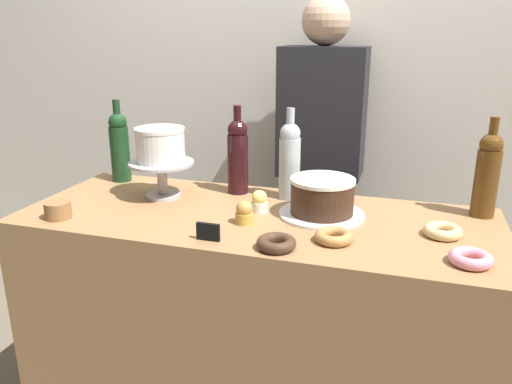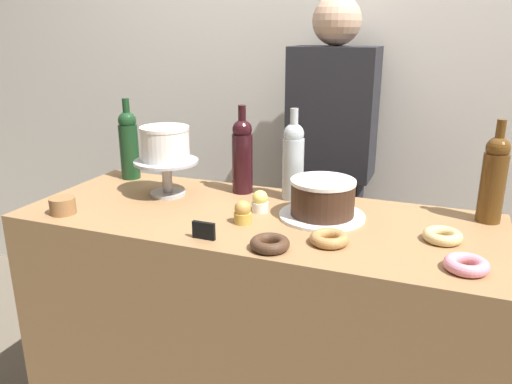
{
  "view_description": "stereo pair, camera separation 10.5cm",
  "coord_description": "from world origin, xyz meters",
  "px_view_note": "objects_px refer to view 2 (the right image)",
  "views": [
    {
      "loc": [
        0.46,
        -1.49,
        1.46
      ],
      "look_at": [
        0.0,
        0.0,
        0.96
      ],
      "focal_mm": 35.51,
      "sensor_mm": 36.0,
      "label": 1
    },
    {
      "loc": [
        0.56,
        -1.45,
        1.46
      ],
      "look_at": [
        0.0,
        0.0,
        0.96
      ],
      "focal_mm": 35.51,
      "sensor_mm": 36.0,
      "label": 2
    }
  ],
  "objects_px": {
    "cake_stand_pedestal": "(167,171)",
    "wine_bottle_green": "(129,144)",
    "wine_bottle_amber": "(494,178)",
    "chocolate_round_cake": "(323,197)",
    "cupcake_lemon": "(261,202)",
    "cookie_stack": "(63,206)",
    "wine_bottle_dark_red": "(242,155)",
    "donut_chocolate": "(270,244)",
    "donut_pink": "(466,265)",
    "donut_maple": "(329,239)",
    "barista_figure": "(330,177)",
    "white_layer_cake": "(165,144)",
    "cupcake_caramel": "(243,212)",
    "price_sign_chalkboard": "(204,231)",
    "wine_bottle_clear": "(293,160)",
    "donut_glazed": "(443,236)"
  },
  "relations": [
    {
      "from": "cake_stand_pedestal",
      "to": "donut_maple",
      "type": "xyz_separation_m",
      "value": [
        0.66,
        -0.23,
        -0.07
      ]
    },
    {
      "from": "donut_glazed",
      "to": "barista_figure",
      "type": "distance_m",
      "value": 0.84
    },
    {
      "from": "donut_chocolate",
      "to": "donut_glazed",
      "type": "height_order",
      "value": "same"
    },
    {
      "from": "cake_stand_pedestal",
      "to": "donut_chocolate",
      "type": "distance_m",
      "value": 0.61
    },
    {
      "from": "chocolate_round_cake",
      "to": "cupcake_caramel",
      "type": "distance_m",
      "value": 0.26
    },
    {
      "from": "cupcake_caramel",
      "to": "donut_glazed",
      "type": "xyz_separation_m",
      "value": [
        0.59,
        0.07,
        -0.02
      ]
    },
    {
      "from": "wine_bottle_dark_red",
      "to": "donut_chocolate",
      "type": "xyz_separation_m",
      "value": [
        0.27,
        -0.45,
        -0.13
      ]
    },
    {
      "from": "wine_bottle_green",
      "to": "donut_pink",
      "type": "relative_size",
      "value": 2.91
    },
    {
      "from": "donut_pink",
      "to": "donut_maple",
      "type": "xyz_separation_m",
      "value": [
        -0.36,
        0.04,
        0.0
      ]
    },
    {
      "from": "wine_bottle_dark_red",
      "to": "price_sign_chalkboard",
      "type": "xyz_separation_m",
      "value": [
        0.07,
        -0.46,
        -0.12
      ]
    },
    {
      "from": "chocolate_round_cake",
      "to": "donut_pink",
      "type": "bearing_deg",
      "value": -29.34
    },
    {
      "from": "cake_stand_pedestal",
      "to": "barista_figure",
      "type": "xyz_separation_m",
      "value": [
        0.47,
        0.59,
        -0.13
      ]
    },
    {
      "from": "cupcake_lemon",
      "to": "cookie_stack",
      "type": "xyz_separation_m",
      "value": [
        -0.6,
        -0.25,
        -0.01
      ]
    },
    {
      "from": "chocolate_round_cake",
      "to": "price_sign_chalkboard",
      "type": "distance_m",
      "value": 0.41
    },
    {
      "from": "cupcake_caramel",
      "to": "price_sign_chalkboard",
      "type": "xyz_separation_m",
      "value": [
        -0.06,
        -0.16,
        -0.01
      ]
    },
    {
      "from": "donut_pink",
      "to": "cupcake_caramel",
      "type": "bearing_deg",
      "value": 171.07
    },
    {
      "from": "cupcake_lemon",
      "to": "cake_stand_pedestal",
      "type": "bearing_deg",
      "value": 173.34
    },
    {
      "from": "white_layer_cake",
      "to": "price_sign_chalkboard",
      "type": "height_order",
      "value": "white_layer_cake"
    },
    {
      "from": "wine_bottle_green",
      "to": "donut_chocolate",
      "type": "relative_size",
      "value": 2.91
    },
    {
      "from": "donut_maple",
      "to": "cupcake_caramel",
      "type": "bearing_deg",
      "value": 167.92
    },
    {
      "from": "cake_stand_pedestal",
      "to": "wine_bottle_clear",
      "type": "relative_size",
      "value": 0.72
    },
    {
      "from": "price_sign_chalkboard",
      "to": "barista_figure",
      "type": "distance_m",
      "value": 0.93
    },
    {
      "from": "donut_glazed",
      "to": "donut_maple",
      "type": "height_order",
      "value": "same"
    },
    {
      "from": "wine_bottle_amber",
      "to": "cookie_stack",
      "type": "distance_m",
      "value": 1.38
    },
    {
      "from": "chocolate_round_cake",
      "to": "wine_bottle_dark_red",
      "type": "relative_size",
      "value": 0.64
    },
    {
      "from": "wine_bottle_clear",
      "to": "donut_glazed",
      "type": "height_order",
      "value": "wine_bottle_clear"
    },
    {
      "from": "cupcake_caramel",
      "to": "donut_maple",
      "type": "xyz_separation_m",
      "value": [
        0.29,
        -0.06,
        -0.02
      ]
    },
    {
      "from": "chocolate_round_cake",
      "to": "wine_bottle_dark_red",
      "type": "height_order",
      "value": "wine_bottle_dark_red"
    },
    {
      "from": "wine_bottle_amber",
      "to": "donut_maple",
      "type": "height_order",
      "value": "wine_bottle_amber"
    },
    {
      "from": "wine_bottle_amber",
      "to": "chocolate_round_cake",
      "type": "bearing_deg",
      "value": -162.77
    },
    {
      "from": "cake_stand_pedestal",
      "to": "wine_bottle_green",
      "type": "xyz_separation_m",
      "value": [
        -0.26,
        0.14,
        0.05
      ]
    },
    {
      "from": "cake_stand_pedestal",
      "to": "wine_bottle_green",
      "type": "distance_m",
      "value": 0.3
    },
    {
      "from": "white_layer_cake",
      "to": "cupcake_caramel",
      "type": "relative_size",
      "value": 2.36
    },
    {
      "from": "wine_bottle_clear",
      "to": "donut_pink",
      "type": "xyz_separation_m",
      "value": [
        0.58,
        -0.39,
        -0.13
      ]
    },
    {
      "from": "donut_glazed",
      "to": "wine_bottle_amber",
      "type": "bearing_deg",
      "value": 59.8
    },
    {
      "from": "wine_bottle_dark_red",
      "to": "donut_maple",
      "type": "relative_size",
      "value": 2.91
    },
    {
      "from": "wine_bottle_dark_red",
      "to": "price_sign_chalkboard",
      "type": "distance_m",
      "value": 0.48
    },
    {
      "from": "cake_stand_pedestal",
      "to": "price_sign_chalkboard",
      "type": "xyz_separation_m",
      "value": [
        0.31,
        -0.32,
        -0.06
      ]
    },
    {
      "from": "cupcake_lemon",
      "to": "chocolate_round_cake",
      "type": "bearing_deg",
      "value": 6.47
    },
    {
      "from": "white_layer_cake",
      "to": "wine_bottle_green",
      "type": "height_order",
      "value": "wine_bottle_green"
    },
    {
      "from": "chocolate_round_cake",
      "to": "wine_bottle_dark_red",
      "type": "bearing_deg",
      "value": 155.75
    },
    {
      "from": "chocolate_round_cake",
      "to": "cupcake_caramel",
      "type": "bearing_deg",
      "value": -147.31
    },
    {
      "from": "wine_bottle_dark_red",
      "to": "donut_glazed",
      "type": "height_order",
      "value": "wine_bottle_dark_red"
    },
    {
      "from": "wine_bottle_green",
      "to": "barista_figure",
      "type": "xyz_separation_m",
      "value": [
        0.73,
        0.45,
        -0.19
      ]
    },
    {
      "from": "wine_bottle_amber",
      "to": "cookie_stack",
      "type": "height_order",
      "value": "wine_bottle_amber"
    },
    {
      "from": "donut_maple",
      "to": "price_sign_chalkboard",
      "type": "xyz_separation_m",
      "value": [
        -0.35,
        -0.1,
        0.01
      ]
    },
    {
      "from": "wine_bottle_dark_red",
      "to": "donut_pink",
      "type": "distance_m",
      "value": 0.88
    },
    {
      "from": "wine_bottle_clear",
      "to": "barista_figure",
      "type": "distance_m",
      "value": 0.51
    },
    {
      "from": "wine_bottle_dark_red",
      "to": "donut_maple",
      "type": "bearing_deg",
      "value": -40.75
    },
    {
      "from": "wine_bottle_green",
      "to": "donut_chocolate",
      "type": "distance_m",
      "value": 0.91
    }
  ]
}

